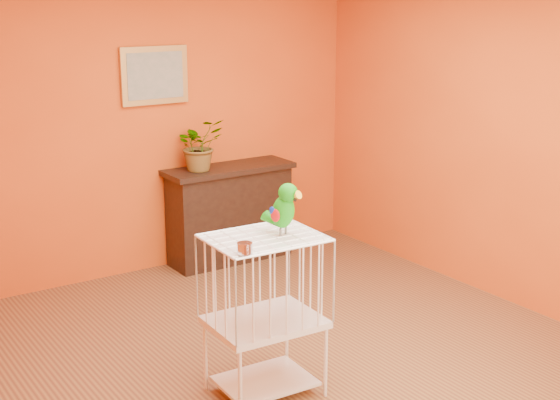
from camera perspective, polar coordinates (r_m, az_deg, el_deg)
ground at (r=5.51m, az=1.60°, el=-11.44°), size 4.50×4.50×0.00m
room_shell at (r=5.01m, az=1.73°, el=4.99°), size 4.50×4.50×4.50m
console_cabinet at (r=7.26m, az=-3.70°, el=-0.99°), size 1.22×0.44×0.90m
potted_plant at (r=7.00m, az=-6.01°, el=3.66°), size 0.44×0.49×0.36m
framed_picture at (r=6.89m, az=-9.15°, el=8.99°), size 0.62×0.04×0.50m
birdcage at (r=4.84m, az=-1.12°, el=-8.33°), size 0.69×0.55×1.03m
feed_cup at (r=4.37m, az=-2.60°, el=-3.53°), size 0.09×0.09×0.06m
parrot at (r=4.67m, az=0.26°, el=-0.59°), size 0.17×0.29×0.33m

